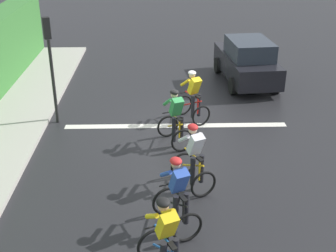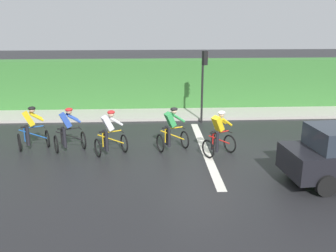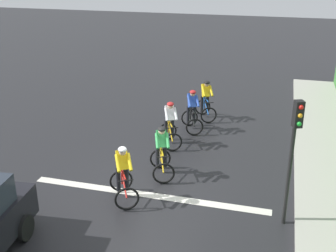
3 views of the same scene
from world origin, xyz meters
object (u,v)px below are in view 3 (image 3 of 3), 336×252
Objects in this scene: cyclist_mid at (170,124)px; cyclist_trailing at (123,174)px; traffic_light_near_crossing at (294,145)px; cyclist_lead at (206,100)px; cyclist_second at (192,111)px; cyclist_fourth at (162,152)px.

cyclist_trailing is (-0.28, -3.93, 0.00)m from cyclist_mid.
cyclist_trailing is 4.60m from traffic_light_near_crossing.
traffic_light_near_crossing is (4.37, -0.04, 1.43)m from cyclist_trailing.
cyclist_lead is at bearing 76.19° from cyclist_mid.
cyclist_second is 3.85m from cyclist_fourth.
cyclist_lead is at bearing 85.77° from cyclist_fourth.
traffic_light_near_crossing reaches higher than cyclist_fourth.
cyclist_fourth is (0.35, -2.27, 0.00)m from cyclist_mid.
traffic_light_near_crossing is (4.09, -3.96, 1.43)m from cyclist_mid.
cyclist_second is 6.78m from traffic_light_near_crossing.
cyclist_fourth is at bearing -91.69° from cyclist_second.
cyclist_mid is 3.94m from cyclist_trailing.
cyclist_trailing is at bearing -97.68° from cyclist_second.
cyclist_fourth is at bearing -94.23° from cyclist_lead.
cyclist_lead is 0.50× the size of traffic_light_near_crossing.
traffic_light_near_crossing reaches higher than cyclist_lead.
cyclist_lead is 1.44m from cyclist_second.
cyclist_second is 0.50× the size of traffic_light_near_crossing.
cyclist_fourth is (-0.39, -5.27, 0.00)m from cyclist_lead.
cyclist_trailing is at bearing -94.10° from cyclist_mid.
cyclist_lead is 1.00× the size of cyclist_second.
cyclist_mid is (-0.74, -3.00, 0.00)m from cyclist_lead.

